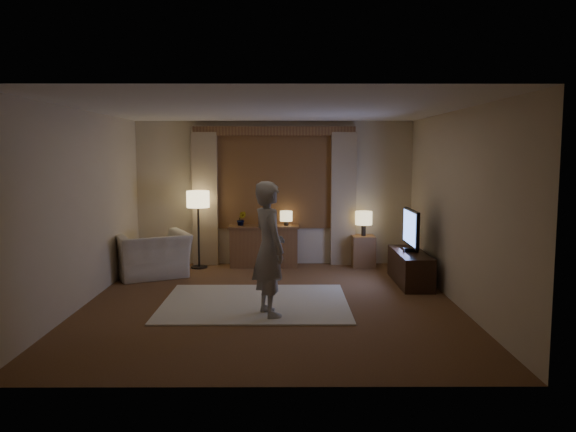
{
  "coord_description": "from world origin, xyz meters",
  "views": [
    {
      "loc": [
        0.2,
        -7.45,
        2.04
      ],
      "look_at": [
        0.24,
        0.6,
        1.13
      ],
      "focal_mm": 35.0,
      "sensor_mm": 36.0,
      "label": 1
    }
  ],
  "objects_px": {
    "tv_stand": "(410,268)",
    "person": "(269,249)",
    "side_table": "(363,251)",
    "sideboard": "(264,247)",
    "armchair": "(152,255)"
  },
  "relations": [
    {
      "from": "tv_stand",
      "to": "person",
      "type": "xyz_separation_m",
      "value": [
        -2.15,
        -1.75,
        0.61
      ]
    },
    {
      "from": "armchair",
      "to": "tv_stand",
      "type": "relative_size",
      "value": 0.8
    },
    {
      "from": "sideboard",
      "to": "person",
      "type": "height_order",
      "value": "person"
    },
    {
      "from": "sideboard",
      "to": "tv_stand",
      "type": "bearing_deg",
      "value": -30.0
    },
    {
      "from": "sideboard",
      "to": "side_table",
      "type": "relative_size",
      "value": 2.14
    },
    {
      "from": "tv_stand",
      "to": "person",
      "type": "bearing_deg",
      "value": -140.88
    },
    {
      "from": "side_table",
      "to": "tv_stand",
      "type": "distance_m",
      "value": 1.41
    },
    {
      "from": "sideboard",
      "to": "tv_stand",
      "type": "relative_size",
      "value": 0.86
    },
    {
      "from": "side_table",
      "to": "person",
      "type": "distance_m",
      "value": 3.49
    },
    {
      "from": "sideboard",
      "to": "tv_stand",
      "type": "xyz_separation_m",
      "value": [
        2.34,
        -1.35,
        -0.1
      ]
    },
    {
      "from": "armchair",
      "to": "person",
      "type": "xyz_separation_m",
      "value": [
        2.0,
        -2.24,
        0.49
      ]
    },
    {
      "from": "sideboard",
      "to": "person",
      "type": "bearing_deg",
      "value": -86.58
    },
    {
      "from": "side_table",
      "to": "person",
      "type": "bearing_deg",
      "value": -117.62
    },
    {
      "from": "tv_stand",
      "to": "person",
      "type": "relative_size",
      "value": 0.84
    },
    {
      "from": "sideboard",
      "to": "person",
      "type": "relative_size",
      "value": 0.72
    }
  ]
}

